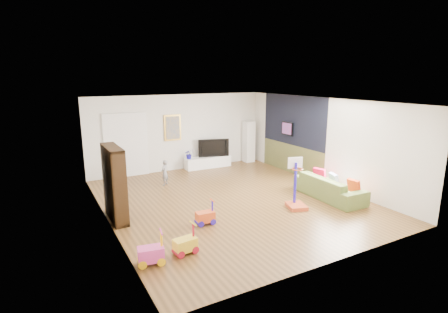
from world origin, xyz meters
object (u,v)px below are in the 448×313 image
bookshelf (115,184)px  basketball_hoop (297,184)px  media_console (208,162)px  sofa (329,187)px

bookshelf → basketball_hoop: bookshelf is taller
media_console → bookshelf: (-4.03, -3.27, 0.68)m
basketball_hoop → sofa: bearing=25.5°
media_console → bookshelf: bookshelf is taller
bookshelf → media_console: bearing=38.7°
media_console → basketball_hoop: bearing=-86.3°
sofa → basketball_hoop: size_ratio=1.62×
sofa → bookshelf: bearing=78.2°
basketball_hoop → media_console: bearing=110.1°
media_console → bookshelf: bearing=-139.5°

